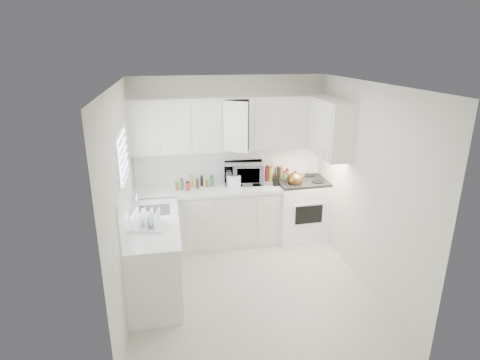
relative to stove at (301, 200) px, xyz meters
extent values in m
plane|color=#B8B5A8|center=(-1.12, -1.29, -0.63)|extent=(3.20, 3.20, 0.00)
plane|color=white|center=(-1.12, -1.29, 1.97)|extent=(3.20, 3.20, 0.00)
plane|color=beige|center=(-1.12, 0.31, 0.67)|extent=(3.00, 0.00, 3.00)
plane|color=beige|center=(-1.12, -2.89, 0.67)|extent=(3.00, 0.00, 3.00)
plane|color=beige|center=(-2.62, -1.29, 0.67)|extent=(0.00, 3.20, 3.20)
plane|color=beige|center=(0.38, -1.29, 0.67)|extent=(0.00, 3.20, 3.20)
cube|color=silver|center=(-1.51, 0.00, 0.29)|extent=(2.24, 0.64, 0.05)
cube|color=silver|center=(-2.31, -1.09, 0.29)|extent=(0.64, 1.62, 0.05)
cube|color=silver|center=(-1.12, 0.30, 0.59)|extent=(2.98, 0.02, 0.55)
cube|color=silver|center=(-2.61, -1.09, 0.59)|extent=(0.02, 1.60, 0.55)
imported|color=gray|center=(-0.93, 0.14, 0.52)|extent=(0.64, 0.41, 0.41)
cylinder|color=white|center=(-1.05, 0.14, 0.45)|extent=(0.12, 0.12, 0.27)
cylinder|color=brown|center=(-1.97, 0.13, 0.38)|extent=(0.06, 0.06, 0.13)
cylinder|color=#2B8141|center=(-1.90, 0.04, 0.38)|extent=(0.06, 0.06, 0.13)
cylinder|color=red|center=(-1.82, 0.13, 0.38)|extent=(0.06, 0.06, 0.13)
cylinder|color=#9FBD2C|center=(-1.75, 0.04, 0.38)|extent=(0.06, 0.06, 0.13)
cylinder|color=#562618|center=(-1.67, 0.13, 0.38)|extent=(0.06, 0.06, 0.13)
cylinder|color=black|center=(-1.60, 0.04, 0.38)|extent=(0.06, 0.06, 0.13)
cylinder|color=brown|center=(-1.52, 0.13, 0.38)|extent=(0.06, 0.06, 0.13)
cylinder|color=#2B8141|center=(-1.45, 0.04, 0.38)|extent=(0.06, 0.06, 0.13)
cylinder|color=red|center=(-0.54, 0.17, 0.41)|extent=(0.06, 0.06, 0.19)
cylinder|color=#9FBD2C|center=(-0.49, 0.11, 0.41)|extent=(0.06, 0.06, 0.19)
cylinder|color=#562618|center=(-0.43, 0.17, 0.41)|extent=(0.06, 0.06, 0.19)
cylinder|color=black|center=(-0.38, 0.11, 0.41)|extent=(0.06, 0.06, 0.19)
cylinder|color=brown|center=(-0.32, 0.17, 0.41)|extent=(0.06, 0.06, 0.19)
cylinder|color=#2B8141|center=(-0.27, 0.11, 0.41)|extent=(0.06, 0.06, 0.19)
cylinder|color=red|center=(-0.21, 0.17, 0.41)|extent=(0.06, 0.06, 0.19)
camera|label=1|loc=(-2.07, -5.64, 2.36)|focal=29.41mm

